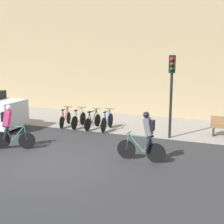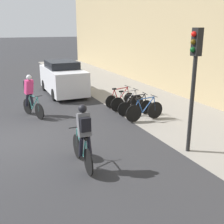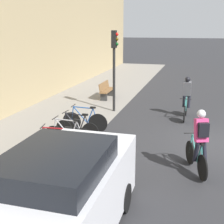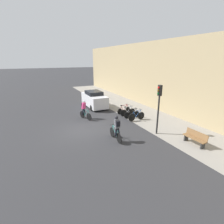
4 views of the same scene
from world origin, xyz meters
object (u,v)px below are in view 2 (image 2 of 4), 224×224
at_px(cyclist_grey, 83,136).
at_px(parked_bike_0, 120,99).
at_px(cyclist_pink, 30,94).
at_px(parked_bike_2, 135,106).
at_px(parked_bike_3, 145,110).
at_px(traffic_light_pole, 194,69).
at_px(parked_car, 63,78).
at_px(parked_bike_1, 127,102).

xyz_separation_m(cyclist_grey, parked_bike_0, (-5.23, 3.54, -0.57)).
xyz_separation_m(cyclist_pink, parked_bike_0, (0.15, 4.12, -0.57)).
bearing_deg(parked_bike_2, parked_bike_3, 0.11).
bearing_deg(parked_bike_0, traffic_light_pole, -2.95).
bearing_deg(parked_bike_0, parked_car, -153.87).
relative_size(cyclist_pink, parked_bike_3, 1.02).
bearing_deg(parked_bike_0, parked_bike_3, 0.05).
distance_m(cyclist_pink, parked_bike_2, 4.50).
distance_m(cyclist_pink, parked_bike_3, 4.85).
relative_size(cyclist_pink, traffic_light_pole, 0.49).
bearing_deg(cyclist_pink, parked_bike_3, 58.93).
relative_size(parked_bike_0, parked_bike_1, 0.98).
distance_m(parked_bike_1, parked_bike_3, 1.56).
relative_size(parked_bike_2, traffic_light_pole, 0.45).
distance_m(parked_bike_1, parked_car, 4.87).
xyz_separation_m(traffic_light_pole, parked_car, (-9.17, -1.54, -1.63)).
bearing_deg(cyclist_pink, parked_bike_2, 67.51).
bearing_deg(parked_bike_3, parked_bike_1, -179.98).
height_order(parked_bike_2, parked_bike_3, parked_bike_3).
bearing_deg(parked_bike_1, parked_bike_0, -179.89).
distance_m(parked_bike_0, parked_bike_1, 0.78).
bearing_deg(parked_bike_3, traffic_light_pole, -5.17).
relative_size(traffic_light_pole, parked_car, 0.85).
distance_m(parked_bike_3, traffic_light_pole, 3.79).
distance_m(parked_bike_2, parked_car, 5.59).
bearing_deg(cyclist_grey, parked_bike_1, 141.48).
xyz_separation_m(parked_bike_3, parked_car, (-6.04, -1.82, 0.48)).
relative_size(parked_bike_1, traffic_light_pole, 0.46).
relative_size(parked_bike_0, traffic_light_pole, 0.45).
distance_m(parked_bike_1, traffic_light_pole, 5.15).
relative_size(parked_bike_0, parked_bike_3, 0.94).
xyz_separation_m(parked_bike_1, parked_bike_3, (1.56, 0.00, 0.02)).
height_order(cyclist_grey, parked_bike_1, cyclist_grey).
relative_size(parked_bike_0, parked_car, 0.38).
distance_m(cyclist_pink, parked_bike_1, 4.27).
height_order(parked_bike_0, parked_bike_3, parked_bike_3).
distance_m(cyclist_pink, parked_bike_0, 4.17).
distance_m(cyclist_grey, parked_bike_1, 5.72).
relative_size(parked_bike_3, traffic_light_pole, 0.48).
bearing_deg(traffic_light_pole, cyclist_grey, -94.07).
height_order(parked_bike_0, parked_car, parked_car).
height_order(cyclist_grey, parked_bike_0, cyclist_grey).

